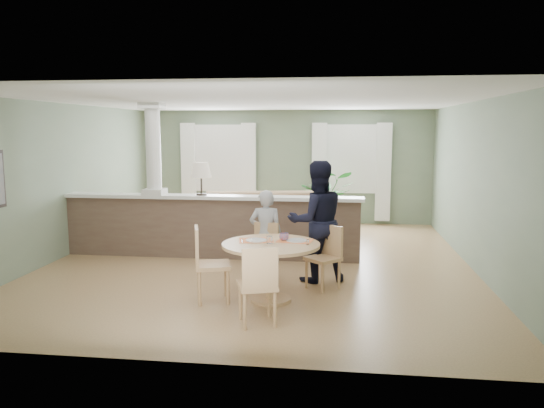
# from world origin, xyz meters

# --- Properties ---
(ground) EXTENTS (8.00, 8.00, 0.00)m
(ground) POSITION_xyz_m (0.00, 0.00, 0.00)
(ground) COLOR tan
(ground) RESTS_ON ground
(room_shell) EXTENTS (7.02, 8.02, 2.71)m
(room_shell) POSITION_xyz_m (-0.03, 0.63, 1.81)
(room_shell) COLOR gray
(room_shell) RESTS_ON ground
(pony_wall) EXTENTS (5.32, 0.38, 2.70)m
(pony_wall) POSITION_xyz_m (-0.99, 0.20, 0.71)
(pony_wall) COLOR brown
(pony_wall) RESTS_ON ground
(sofa) EXTENTS (3.46, 1.83, 0.96)m
(sofa) POSITION_xyz_m (-0.13, 1.81, 0.48)
(sofa) COLOR olive
(sofa) RESTS_ON ground
(houseplant) EXTENTS (1.27, 1.12, 1.35)m
(houseplant) POSITION_xyz_m (1.08, 3.20, 0.67)
(houseplant) COLOR #2B6D2D
(houseplant) RESTS_ON ground
(dining_table) EXTENTS (1.28, 1.28, 0.88)m
(dining_table) POSITION_xyz_m (0.47, -2.02, 0.62)
(dining_table) COLOR tan
(dining_table) RESTS_ON ground
(chair_far_boy) EXTENTS (0.46, 0.46, 0.87)m
(chair_far_boy) POSITION_xyz_m (0.24, -1.13, 0.48)
(chair_far_boy) COLOR tan
(chair_far_boy) RESTS_ON ground
(chair_far_man) EXTENTS (0.57, 0.57, 0.90)m
(chair_far_man) POSITION_xyz_m (1.17, -1.35, 0.49)
(chair_far_man) COLOR tan
(chair_far_man) RESTS_ON ground
(chair_near) EXTENTS (0.54, 0.54, 0.95)m
(chair_near) POSITION_xyz_m (0.44, -2.95, 0.52)
(chair_near) COLOR tan
(chair_near) RESTS_ON ground
(chair_side) EXTENTS (0.56, 0.56, 0.99)m
(chair_side) POSITION_xyz_m (-0.37, -2.15, 0.55)
(chair_side) COLOR tan
(chair_side) RESTS_ON ground
(child_person) EXTENTS (0.52, 0.36, 1.36)m
(child_person) POSITION_xyz_m (0.25, -0.98, 0.68)
(child_person) COLOR #9C9DA1
(child_person) RESTS_ON ground
(man_person) EXTENTS (1.05, 0.94, 1.80)m
(man_person) POSITION_xyz_m (1.01, -1.01, 0.90)
(man_person) COLOR black
(man_person) RESTS_ON ground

